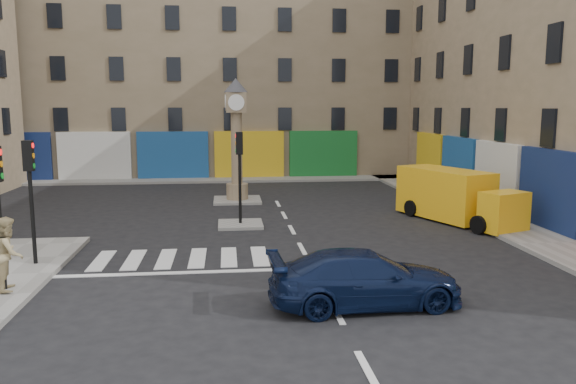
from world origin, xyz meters
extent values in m
plane|color=black|center=(0.00, 0.00, 0.00)|extent=(120.00, 120.00, 0.00)
cube|color=gray|center=(8.70, 10.00, 0.07)|extent=(2.60, 30.00, 0.15)
cube|color=gray|center=(-4.00, 22.20, 0.07)|extent=(32.00, 2.40, 0.15)
cube|color=gray|center=(-2.00, 8.00, 0.06)|extent=(1.80, 1.80, 0.12)
cube|color=gray|center=(-2.00, 14.00, 0.06)|extent=(2.40, 2.40, 0.12)
cube|color=#827056|center=(-4.00, 28.00, 8.50)|extent=(32.00, 10.00, 17.00)
cylinder|color=black|center=(-8.30, 0.20, 1.55)|extent=(0.12, 0.12, 2.80)
cylinder|color=black|center=(-8.30, 2.60, 1.55)|extent=(0.12, 0.12, 2.80)
cube|color=black|center=(-8.30, 2.60, 3.40)|extent=(0.28, 0.22, 0.90)
cylinder|color=black|center=(-2.00, 8.00, 1.52)|extent=(0.12, 0.12, 2.80)
cube|color=black|center=(-2.00, 8.00, 3.37)|extent=(0.28, 0.22, 0.90)
cylinder|color=#977E63|center=(-2.00, 14.00, 0.52)|extent=(1.10, 1.10, 0.80)
cylinder|color=#977E63|center=(-2.00, 14.00, 2.72)|extent=(0.56, 0.56, 3.60)
cube|color=#977E63|center=(-2.00, 14.00, 5.02)|extent=(1.00, 1.00, 1.00)
cylinder|color=white|center=(-2.00, 13.48, 5.02)|extent=(0.80, 0.06, 0.80)
cone|color=#333338|center=(-2.00, 14.00, 5.87)|extent=(1.20, 1.20, 0.70)
imported|color=black|center=(0.79, -1.64, 0.68)|extent=(4.81, 2.14, 1.37)
cube|color=yellow|center=(6.81, 8.49, 1.13)|extent=(3.22, 4.68, 2.07)
cube|color=yellow|center=(7.96, 5.46, 0.86)|extent=(1.98, 1.62, 1.53)
cube|color=black|center=(7.98, 5.42, 1.22)|extent=(1.72, 1.30, 0.63)
cylinder|color=black|center=(6.99, 5.48, 0.36)|extent=(0.47, 0.75, 0.72)
cylinder|color=black|center=(8.67, 6.12, 0.36)|extent=(0.47, 0.75, 0.72)
cylinder|color=black|center=(5.58, 9.18, 0.36)|extent=(0.47, 0.75, 0.72)
cylinder|color=black|center=(7.27, 9.82, 0.36)|extent=(0.47, 0.75, 0.72)
imported|color=tan|center=(-8.12, 0.14, 1.10)|extent=(0.90, 1.06, 1.91)
camera|label=1|loc=(-2.53, -14.52, 4.84)|focal=35.00mm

